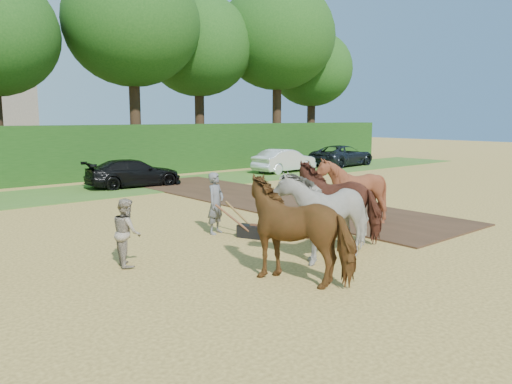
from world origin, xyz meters
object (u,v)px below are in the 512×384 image
at_px(spectator_near, 127,232).
at_px(church, 3,26).
at_px(plough_team, 328,206).
at_px(parked_cars, 206,167).

height_order(spectator_near, church, church).
distance_m(plough_team, parked_cars, 15.29).
bearing_deg(parked_cars, spectator_near, -131.03).
xyz_separation_m(spectator_near, parked_cars, (10.68, 12.27, -0.09)).
distance_m(parked_cars, church, 42.66).
xyz_separation_m(plough_team, church, (6.29, 54.76, 12.65)).
relative_size(parked_cars, church, 1.31).
bearing_deg(plough_team, church, 83.44).
bearing_deg(spectator_near, plough_team, -97.03).
bearing_deg(plough_team, spectator_near, 159.03).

